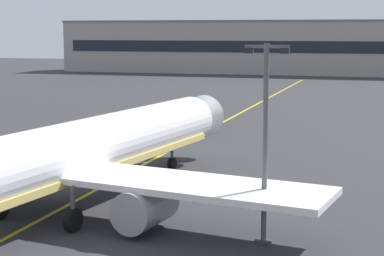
# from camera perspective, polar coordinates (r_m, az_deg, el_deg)

# --- Properties ---
(taxiway_centreline) EXTENTS (6.24, 179.91, 0.01)m
(taxiway_centreline) POSITION_cam_1_polar(r_m,az_deg,el_deg) (56.26, -2.81, -2.45)
(taxiway_centreline) COLOR yellow
(taxiway_centreline) RESTS_ON ground
(airliner_foreground) EXTENTS (32.34, 41.30, 11.65)m
(airliner_foreground) POSITION_cam_1_polar(r_m,az_deg,el_deg) (38.18, -12.08, -2.83)
(airliner_foreground) COLOR white
(airliner_foreground) RESTS_ON ground
(apron_lamp_post) EXTENTS (2.24, 0.90, 10.19)m
(apron_lamp_post) POSITION_cam_1_polar(r_m,az_deg,el_deg) (32.72, 6.48, -1.02)
(apron_lamp_post) COLOR #515156
(apron_lamp_post) RESTS_ON ground
(terminal_building) EXTENTS (137.25, 12.40, 13.21)m
(terminal_building) POSITION_cam_1_polar(r_m,az_deg,el_deg) (160.94, 12.26, 6.98)
(terminal_building) COLOR #9E998E
(terminal_building) RESTS_ON ground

